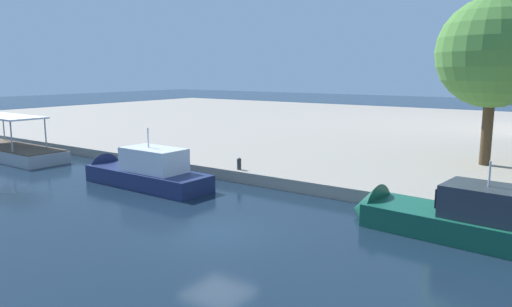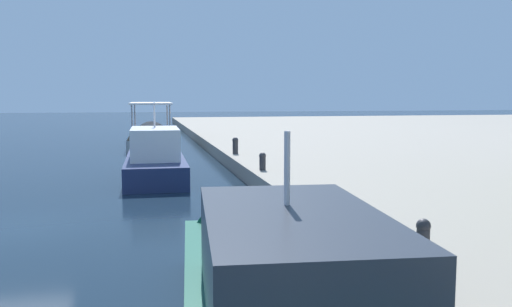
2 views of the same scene
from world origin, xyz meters
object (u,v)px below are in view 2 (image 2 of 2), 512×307
at_px(motor_yacht_2, 276,297).
at_px(mooring_bollard_2, 263,161).
at_px(motor_yacht_1, 155,162).
at_px(tour_boat_0, 152,141).
at_px(mooring_bollard_1, 423,237).
at_px(mooring_bollard_0, 235,145).

relative_size(motor_yacht_2, mooring_bollard_2, 13.94).
bearing_deg(motor_yacht_1, mooring_bollard_2, -133.01).
bearing_deg(tour_boat_0, mooring_bollard_1, -171.30).
distance_m(mooring_bollard_1, mooring_bollard_2, 11.85).
bearing_deg(motor_yacht_2, mooring_bollard_0, -3.39).
xyz_separation_m(tour_boat_0, motor_yacht_2, (32.52, 1.23, 0.29)).
height_order(motor_yacht_1, mooring_bollard_0, motor_yacht_1).
bearing_deg(mooring_bollard_0, mooring_bollard_1, 0.91).
bearing_deg(mooring_bollard_2, tour_boat_0, -168.52).
bearing_deg(mooring_bollard_1, tour_boat_0, -172.31).
distance_m(motor_yacht_2, mooring_bollard_1, 3.25).
distance_m(mooring_bollard_0, mooring_bollard_1, 18.01).
relative_size(motor_yacht_1, mooring_bollard_1, 12.46).
relative_size(motor_yacht_2, mooring_bollard_0, 11.63).
xyz_separation_m(motor_yacht_2, mooring_bollard_1, (-1.13, 3.01, 0.45)).
distance_m(motor_yacht_1, motor_yacht_2, 16.95).
xyz_separation_m(mooring_bollard_0, mooring_bollard_1, (18.00, 0.29, -0.07)).
relative_size(motor_yacht_1, motor_yacht_2, 0.92).
xyz_separation_m(motor_yacht_2, mooring_bollard_2, (-12.98, 2.74, 0.43)).
relative_size(motor_yacht_1, mooring_bollard_2, 12.78).
height_order(motor_yacht_1, motor_yacht_2, motor_yacht_1).
xyz_separation_m(tour_boat_0, mooring_bollard_0, (13.38, 3.95, 0.80)).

